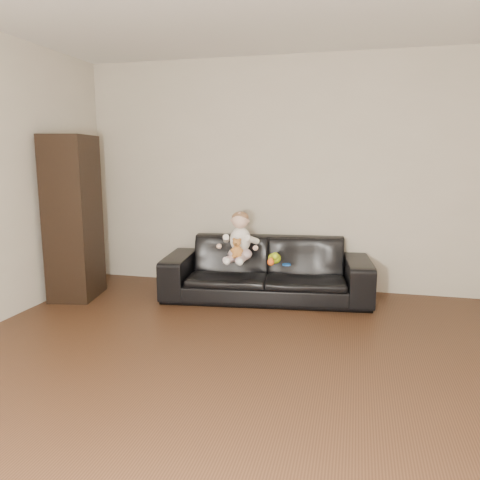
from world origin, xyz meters
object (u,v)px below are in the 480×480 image
(cabinet, at_px, (73,218))
(baby, at_px, (240,239))
(toy_blue_disc, at_px, (286,265))
(toy_rattle, at_px, (271,262))
(teddy_bear, at_px, (237,248))
(toy_green, at_px, (274,258))
(sofa, at_px, (266,269))

(cabinet, height_order, baby, cabinet)
(toy_blue_disc, bearing_deg, toy_rattle, -158.32)
(baby, bearing_deg, toy_rattle, -17.03)
(teddy_bear, xyz_separation_m, toy_rattle, (0.35, 0.01, -0.13))
(teddy_bear, relative_size, toy_green, 1.25)
(baby, distance_m, toy_rattle, 0.43)
(baby, relative_size, toy_rattle, 7.07)
(sofa, bearing_deg, baby, -162.39)
(toy_green, bearing_deg, teddy_bear, -162.69)
(cabinet, relative_size, teddy_bear, 8.59)
(baby, height_order, toy_blue_disc, baby)
(toy_green, xyz_separation_m, toy_rattle, (-0.02, -0.11, -0.02))
(teddy_bear, relative_size, toy_blue_disc, 2.21)
(teddy_bear, height_order, toy_blue_disc, teddy_bear)
(teddy_bear, bearing_deg, sofa, 61.72)
(toy_green, xyz_separation_m, toy_blue_disc, (0.13, -0.05, -0.05))
(sofa, distance_m, toy_green, 0.25)
(baby, xyz_separation_m, toy_blue_disc, (0.51, -0.09, -0.22))
(baby, xyz_separation_m, toy_rattle, (0.36, -0.15, -0.19))
(sofa, bearing_deg, toy_rattle, -77.14)
(sofa, height_order, toy_green, sofa)
(sofa, xyz_separation_m, cabinet, (-2.00, -0.45, 0.54))
(toy_rattle, height_order, toy_blue_disc, toy_rattle)
(cabinet, distance_m, teddy_bear, 1.78)
(baby, relative_size, teddy_bear, 2.59)
(baby, distance_m, toy_blue_disc, 0.56)
(cabinet, bearing_deg, sofa, 2.42)
(sofa, xyz_separation_m, toy_rattle, (0.09, -0.27, 0.14))
(sofa, bearing_deg, toy_green, -61.36)
(sofa, bearing_deg, cabinet, -173.73)
(baby, distance_m, toy_green, 0.42)
(cabinet, height_order, teddy_bear, cabinet)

